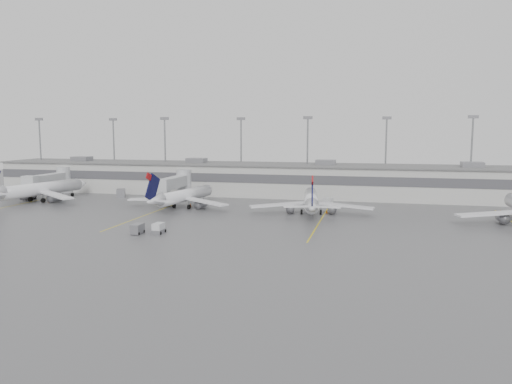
% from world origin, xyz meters
% --- Properties ---
extents(ground, '(260.00, 260.00, 0.00)m').
position_xyz_m(ground, '(0.00, 0.00, 0.00)').
color(ground, '#545457').
rests_on(ground, ground).
extents(terminal, '(152.00, 17.00, 9.45)m').
position_xyz_m(terminal, '(-0.01, 57.98, 4.17)').
color(terminal, '#B3B3AE').
rests_on(terminal, ground).
extents(light_masts, '(142.40, 8.00, 20.60)m').
position_xyz_m(light_masts, '(0.00, 63.75, 12.03)').
color(light_masts, gray).
rests_on(light_masts, ground).
extents(jet_bridge_left, '(4.00, 17.20, 7.00)m').
position_xyz_m(jet_bridge_left, '(-55.50, 45.72, 3.87)').
color(jet_bridge_left, '#A7AAAD').
rests_on(jet_bridge_left, ground).
extents(jet_bridge_right, '(4.00, 17.20, 7.00)m').
position_xyz_m(jet_bridge_right, '(-20.50, 45.72, 3.87)').
color(jet_bridge_right, '#A7AAAD').
rests_on(jet_bridge_right, ground).
extents(stand_markings, '(105.25, 40.00, 0.01)m').
position_xyz_m(stand_markings, '(-0.00, 24.00, 0.01)').
color(stand_markings, yellow).
rests_on(stand_markings, ground).
extents(jet_far_left, '(26.85, 30.42, 9.96)m').
position_xyz_m(jet_far_left, '(-50.68, 32.43, 3.10)').
color(jet_far_left, white).
rests_on(jet_far_left, ground).
extents(jet_mid_left, '(24.19, 27.32, 8.89)m').
position_xyz_m(jet_mid_left, '(-13.52, 31.18, 2.76)').
color(jet_mid_left, white).
rests_on(jet_mid_left, ground).
extents(jet_mid_right, '(24.86, 28.04, 9.10)m').
position_xyz_m(jet_mid_right, '(14.84, 30.24, 2.83)').
color(jet_mid_right, white).
rests_on(jet_mid_right, ground).
extents(baggage_tug, '(1.77, 2.71, 1.74)m').
position_xyz_m(baggage_tug, '(-7.45, 5.25, 0.68)').
color(baggage_tug, silver).
rests_on(baggage_tug, ground).
extents(baggage_cart, '(1.52, 2.61, 1.68)m').
position_xyz_m(baggage_cart, '(-10.65, 4.05, 0.87)').
color(baggage_cart, slate).
rests_on(baggage_cart, ground).
extents(gse_uld_a, '(2.70, 1.84, 1.88)m').
position_xyz_m(gse_uld_a, '(-56.70, 37.00, 0.94)').
color(gse_uld_a, silver).
rests_on(gse_uld_a, ground).
extents(gse_uld_b, '(2.37, 1.75, 1.54)m').
position_xyz_m(gse_uld_b, '(-17.03, 42.96, 0.77)').
color(gse_uld_b, silver).
rests_on(gse_uld_b, ground).
extents(gse_uld_c, '(2.47, 2.04, 1.50)m').
position_xyz_m(gse_uld_c, '(16.92, 44.64, 0.75)').
color(gse_uld_c, silver).
rests_on(gse_uld_c, ground).
extents(gse_loader, '(3.18, 3.79, 2.03)m').
position_xyz_m(gse_loader, '(-35.93, 45.11, 1.01)').
color(gse_loader, slate).
rests_on(gse_loader, ground).
extents(cone_a, '(0.48, 0.48, 0.76)m').
position_xyz_m(cone_a, '(-48.00, 32.57, 0.38)').
color(cone_a, '#EE6105').
rests_on(cone_a, ground).
extents(cone_b, '(0.49, 0.49, 0.77)m').
position_xyz_m(cone_b, '(-12.74, 33.84, 0.39)').
color(cone_b, '#EE6105').
rests_on(cone_b, ground).
extents(cone_c, '(0.47, 0.47, 0.75)m').
position_xyz_m(cone_c, '(17.88, 31.87, 0.38)').
color(cone_c, '#EE6105').
rests_on(cone_c, ground).
extents(cone_d, '(0.46, 0.46, 0.73)m').
position_xyz_m(cone_d, '(52.81, 40.39, 0.36)').
color(cone_d, '#EE6105').
rests_on(cone_d, ground).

